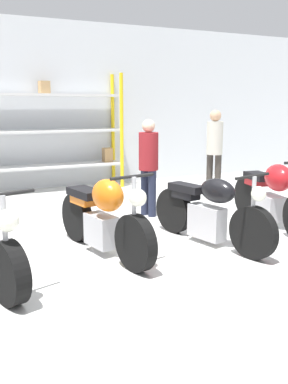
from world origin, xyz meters
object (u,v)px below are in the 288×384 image
at_px(motorcycle_orange, 103,216).
at_px(person_browsing, 215,145).
at_px(person_near_rack, 148,160).
at_px(shelving_rack, 20,130).
at_px(motorcycle_red, 273,196).
at_px(motorcycle_black, 210,211).

height_order(motorcycle_orange, person_browsing, person_browsing).
xyz_separation_m(person_browsing, person_near_rack, (-1.93, -0.97, -0.09)).
height_order(shelving_rack, motorcycle_orange, shelving_rack).
bearing_deg(motorcycle_orange, motorcycle_red, 79.80).
xyz_separation_m(motorcycle_orange, motorcycle_black, (1.40, -0.21, -0.03)).
height_order(motorcycle_red, person_browsing, person_browsing).
bearing_deg(person_near_rack, motorcycle_red, 116.21).
bearing_deg(shelving_rack, person_browsing, -28.03).
relative_size(shelving_rack, motorcycle_orange, 2.18).
xyz_separation_m(motorcycle_orange, person_near_rack, (1.31, 1.48, 0.45)).
distance_m(motorcycle_black, person_browsing, 3.28).
xyz_separation_m(motorcycle_orange, person_browsing, (3.24, 2.45, 0.53)).
distance_m(motorcycle_red, person_near_rack, 2.03).
bearing_deg(motorcycle_black, motorcycle_red, 88.55).
relative_size(motorcycle_orange, motorcycle_red, 0.96).
bearing_deg(person_browsing, motorcycle_orange, 2.89).
bearing_deg(motorcycle_red, motorcycle_black, -69.11).
relative_size(shelving_rack, person_browsing, 2.54).
height_order(motorcycle_black, person_near_rack, person_near_rack).
distance_m(motorcycle_black, motorcycle_red, 1.33).
bearing_deg(motorcycle_red, person_browsing, 175.87).
xyz_separation_m(motorcycle_black, motorcycle_red, (1.30, 0.28, 0.03)).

